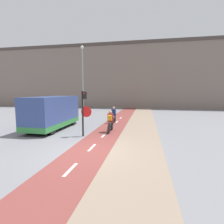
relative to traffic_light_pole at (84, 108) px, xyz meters
name	(u,v)px	position (x,y,z in m)	size (l,w,h in m)	color
ground_plane	(89,151)	(1.15, -2.59, -1.76)	(120.00, 120.00, 0.00)	gray
bike_lane	(89,151)	(1.15, -2.59, -1.75)	(2.04, 60.00, 0.02)	brown
sidewalk_strip	(136,154)	(3.37, -2.59, -1.73)	(2.40, 60.00, 0.05)	gray
building_row_background	(132,76)	(1.15, 21.55, 3.71)	(60.00, 5.20, 10.92)	slate
traffic_light_pole	(84,108)	(0.00, 0.00, 0.00)	(0.67, 0.25, 2.82)	black
street_lamp_far	(83,74)	(-3.66, 9.67, 3.06)	(0.36, 0.36, 8.06)	gray
cyclist_near	(110,122)	(1.36, 1.40, -1.04)	(0.46, 1.68, 1.50)	black
cyclist_far	(114,116)	(0.99, 4.70, -1.09)	(0.46, 1.64, 1.49)	black
van	(53,113)	(-3.07, 1.67, -0.57)	(1.98, 5.19, 2.41)	#334784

